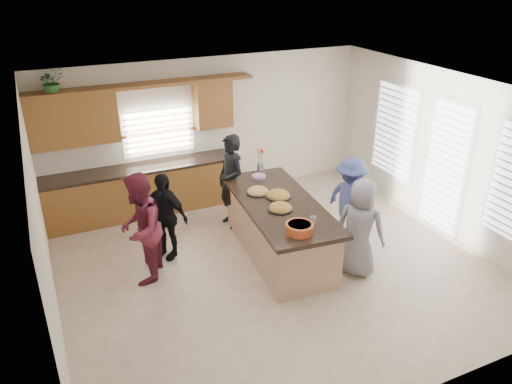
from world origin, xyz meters
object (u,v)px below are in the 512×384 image
island (279,229)px  woman_left_mid (140,229)px  woman_left_front (164,216)px  woman_right_back (350,199)px  woman_left_back (231,182)px  salad_bowl (299,228)px  woman_right_front (360,228)px

island → woman_left_mid: bearing=179.6°
woman_left_front → woman_right_back: size_ratio=0.98×
island → woman_left_mid: size_ratio=1.63×
island → woman_left_back: woman_left_back is taller
island → salad_bowl: (-0.19, -0.99, 0.57)m
woman_left_front → woman_right_front: 3.07m
salad_bowl → woman_right_front: size_ratio=0.26×
woman_left_back → woman_left_mid: (-1.85, -1.03, -0.00)m
woman_left_mid → woman_right_front: woman_left_mid is taller
salad_bowl → woman_right_back: 1.81m
woman_right_back → salad_bowl: bearing=110.8°
woman_left_mid → woman_left_front: (0.48, 0.50, -0.13)m
woman_left_back → woman_left_mid: size_ratio=1.00×
woman_left_back → woman_left_front: size_ratio=1.18×
salad_bowl → woman_right_front: bearing=-0.1°
woman_left_front → woman_left_mid: bearing=-83.7°
woman_right_front → woman_left_front: bearing=19.5°
island → salad_bowl: size_ratio=6.97×
woman_left_front → woman_right_front: woman_right_front is taller
woman_right_back → woman_right_front: (-0.47, -0.94, 0.04)m
woman_left_front → woman_right_front: bearing=16.8°
woman_left_back → woman_left_mid: 2.12m
woman_left_back → woman_right_front: woman_left_back is taller
salad_bowl → woman_left_mid: 2.33m
island → woman_left_mid: 2.23m
woman_left_front → woman_right_back: woman_right_back is taller
woman_left_mid → salad_bowl: bearing=84.2°
island → woman_left_front: woman_left_front is taller
woman_left_front → woman_left_back: bearing=71.9°
woman_left_back → woman_left_front: (-1.36, -0.53, -0.13)m
woman_left_front → salad_bowl: bearing=1.9°
salad_bowl → woman_right_front: woman_right_front is taller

